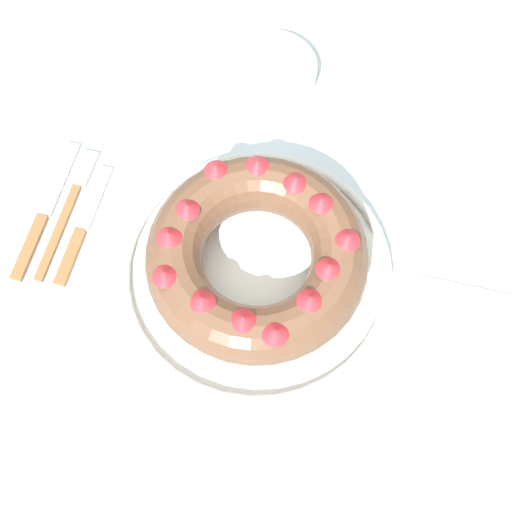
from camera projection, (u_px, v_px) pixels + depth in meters
The scene contains 9 objects.
ground_plane at pixel (258, 396), 1.67m from camera, with size 8.00×8.00×0.00m, color #4C4742.
dining_table at pixel (259, 289), 1.03m from camera, with size 1.49×1.17×0.78m.
serving_dish at pixel (256, 271), 0.94m from camera, with size 0.36×0.36×0.02m.
bundt_cake at pixel (256, 256), 0.89m from camera, with size 0.28×0.28×0.08m.
fork at pixel (70, 204), 0.99m from camera, with size 0.02×0.21×0.01m.
serving_knife at pixel (42, 218), 0.98m from camera, with size 0.02×0.22×0.01m.
cake_knife at pixel (80, 232), 0.97m from camera, with size 0.02×0.19×0.01m.
side_bowl at pixel (270, 73), 1.06m from camera, with size 0.14×0.14×0.03m, color white.
napkin at pixel (469, 324), 0.92m from camera, with size 0.15×0.10×0.00m, color white.
Camera 1 is at (0.09, -0.36, 1.66)m, focal length 50.00 mm.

